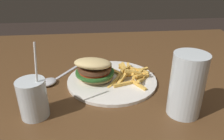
{
  "coord_description": "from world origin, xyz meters",
  "views": [
    {
      "loc": [
        0.05,
        0.5,
        1.09
      ],
      "look_at": [
        -0.02,
        -0.14,
        0.77
      ],
      "focal_mm": 35.0,
      "sensor_mm": 36.0,
      "label": 1
    }
  ],
  "objects_px": {
    "meal_plate_near": "(104,75)",
    "beer_glass": "(187,87)",
    "spoon": "(50,81)",
    "juice_glass": "(33,100)"
  },
  "relations": [
    {
      "from": "meal_plate_near",
      "to": "beer_glass",
      "type": "bearing_deg",
      "value": 136.38
    },
    {
      "from": "meal_plate_near",
      "to": "spoon",
      "type": "relative_size",
      "value": 1.75
    },
    {
      "from": "spoon",
      "to": "juice_glass",
      "type": "bearing_deg",
      "value": 30.72
    },
    {
      "from": "meal_plate_near",
      "to": "beer_glass",
      "type": "height_order",
      "value": "beer_glass"
    },
    {
      "from": "meal_plate_near",
      "to": "spoon",
      "type": "distance_m",
      "value": 0.18
    },
    {
      "from": "beer_glass",
      "to": "spoon",
      "type": "bearing_deg",
      "value": -27.59
    },
    {
      "from": "beer_glass",
      "to": "meal_plate_near",
      "type": "bearing_deg",
      "value": -43.62
    },
    {
      "from": "beer_glass",
      "to": "spoon",
      "type": "xyz_separation_m",
      "value": [
        0.38,
        -0.2,
        -0.07
      ]
    },
    {
      "from": "spoon",
      "to": "beer_glass",
      "type": "bearing_deg",
      "value": 96.93
    },
    {
      "from": "meal_plate_near",
      "to": "juice_glass",
      "type": "xyz_separation_m",
      "value": [
        0.19,
        0.16,
        0.02
      ]
    }
  ]
}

